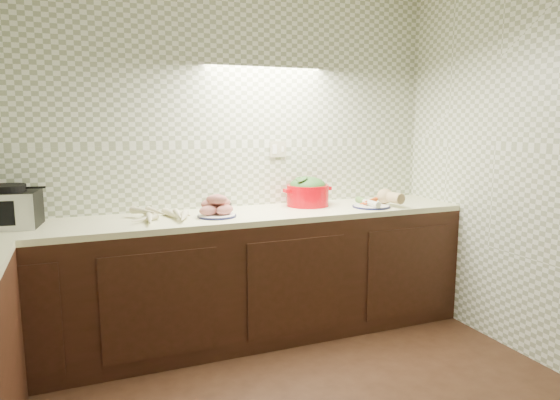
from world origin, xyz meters
name	(u,v)px	position (x,y,z in m)	size (l,w,h in m)	color
room	(318,95)	(0.00, 0.00, 1.63)	(3.60, 3.60, 2.60)	black
counter	(129,344)	(-0.68, 0.68, 0.45)	(3.60, 3.60, 0.90)	black
toaster_oven	(6,208)	(-1.28, 1.60, 1.02)	(0.40, 0.33, 0.26)	black
parsnip_pile	(157,217)	(-0.42, 1.43, 0.93)	(0.39, 0.35, 0.07)	beige
sweet_potato_plate	(216,209)	(-0.03, 1.45, 0.95)	(0.26, 0.26, 0.15)	#131541
onion_bowl	(220,205)	(0.04, 1.62, 0.95)	(0.16, 0.16, 0.13)	black
dutch_oven	(308,192)	(0.72, 1.62, 1.01)	(0.39, 0.34, 0.22)	#C7010B
veg_plate	(378,200)	(1.20, 1.40, 0.95)	(0.33, 0.29, 0.13)	#131541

